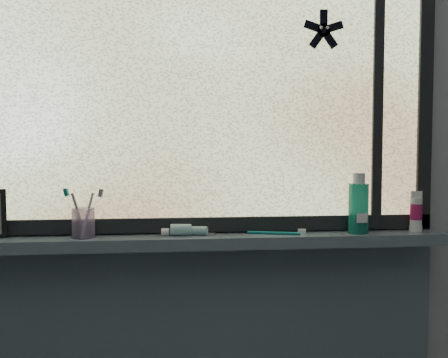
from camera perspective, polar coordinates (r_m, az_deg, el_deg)
wall_back at (r=1.74m, az=-1.88°, el=1.46°), size 3.00×0.01×2.50m
windowsill at (r=1.69m, az=-1.68°, el=-7.10°), size 1.62×0.14×0.04m
window_pane at (r=1.73m, az=-1.85°, el=10.73°), size 1.50×0.01×1.00m
frame_bottom at (r=1.73m, az=-1.81°, el=-5.19°), size 1.60×0.03×0.05m
frame_right at (r=1.95m, az=21.93°, el=9.68°), size 0.05×0.03×1.10m
frame_mullion at (r=1.87m, az=17.12°, el=10.04°), size 0.03×0.03×1.00m
starfish_sticker at (r=1.83m, az=11.31°, el=16.33°), size 0.15×0.02×0.15m
toothpaste_tube at (r=1.68m, az=-4.15°, el=-5.80°), size 0.22×0.08×0.04m
toothbrush_cup at (r=1.70m, az=-15.77°, el=-4.86°), size 0.08×0.08×0.10m
toothbrush_lying at (r=1.71m, az=5.71°, el=-6.06°), size 0.22×0.08×0.01m
mouthwash_bottle at (r=1.78m, az=15.12°, el=-2.68°), size 0.07×0.07×0.17m
cream_tube at (r=1.88m, az=21.10°, el=-3.32°), size 0.05×0.05×0.10m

